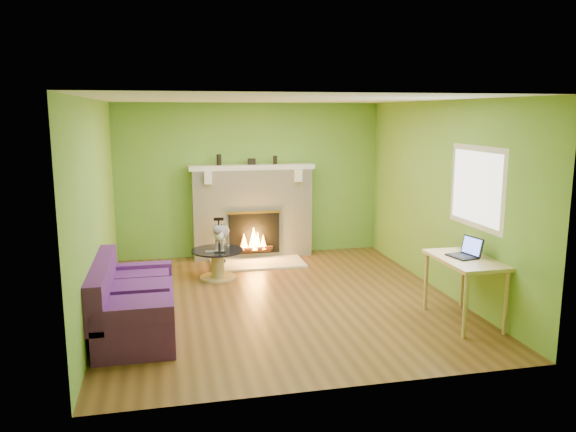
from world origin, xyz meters
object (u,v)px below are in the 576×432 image
object	(u,v)px
coffee_table	(218,262)
cat	(222,235)
sofa	(131,304)
desk	(465,266)

from	to	relation	value
coffee_table	cat	distance (m)	0.41
sofa	desk	size ratio (longest dim) A/B	1.73
sofa	cat	xyz separation A→B (m)	(1.23, 1.89, 0.33)
sofa	desk	world-z (taller)	sofa
sofa	coffee_table	distance (m)	2.17
coffee_table	desk	xyz separation A→B (m)	(2.66, -2.39, 0.43)
sofa	coffee_table	size ratio (longest dim) A/B	2.34
sofa	cat	bearing A→B (deg)	56.97
desk	cat	distance (m)	3.55
cat	sofa	bearing A→B (deg)	-102.46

